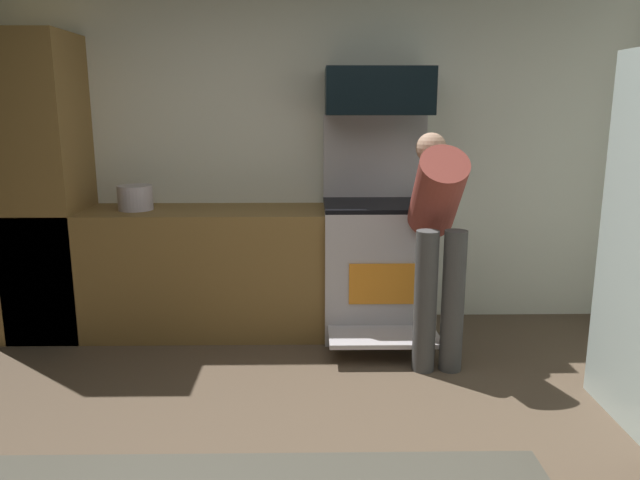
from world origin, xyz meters
name	(u,v)px	position (x,y,z in m)	size (l,w,h in m)	color
wall_back	(310,149)	(0.00, 2.34, 1.30)	(5.20, 0.12, 2.60)	silver
lower_cabinet_run	(186,271)	(-0.90, 1.98, 0.45)	(2.40, 0.60, 0.90)	olive
cabinet_column	(39,189)	(-1.90, 1.98, 1.05)	(0.60, 0.60, 2.10)	olive
oven_range	(376,262)	(0.48, 1.97, 0.51)	(0.76, 0.99, 1.56)	#BFBAC0
microwave	(379,91)	(0.48, 2.06, 1.72)	(0.74, 0.38, 0.32)	black
person_cook	(437,229)	(0.79, 1.41, 0.87)	(0.31, 0.64, 1.45)	#464646
stock_pot	(135,198)	(-1.23, 1.98, 0.99)	(0.24, 0.24, 0.17)	#C1B7C4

